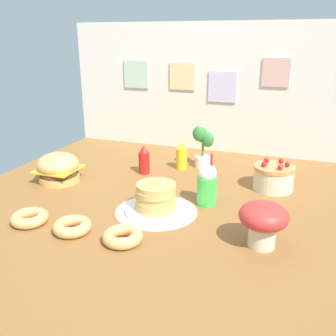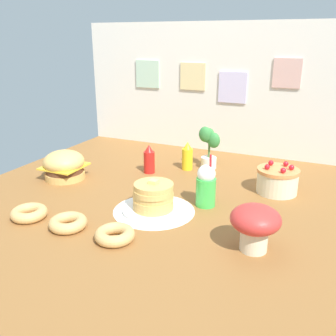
% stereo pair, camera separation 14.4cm
% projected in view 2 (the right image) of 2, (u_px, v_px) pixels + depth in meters
% --- Properties ---
extents(ground_plane, '(2.05, 2.09, 0.02)m').
position_uv_depth(ground_plane, '(149.00, 202.00, 1.98)').
color(ground_plane, brown).
extents(back_wall, '(2.05, 0.04, 0.92)m').
position_uv_depth(back_wall, '(213.00, 88.00, 2.71)').
color(back_wall, silver).
rests_on(back_wall, ground_plane).
extents(doily_mat, '(0.40, 0.40, 0.00)m').
position_uv_depth(doily_mat, '(154.00, 211.00, 1.85)').
color(doily_mat, white).
rests_on(doily_mat, ground_plane).
extents(burger, '(0.24, 0.24, 0.18)m').
position_uv_depth(burger, '(64.00, 165.00, 2.25)').
color(burger, '#DBA859').
rests_on(burger, ground_plane).
extents(pancake_stack, '(0.31, 0.31, 0.16)m').
position_uv_depth(pancake_stack, '(153.00, 199.00, 1.83)').
color(pancake_stack, white).
rests_on(pancake_stack, doily_mat).
extents(layer_cake, '(0.23, 0.23, 0.17)m').
position_uv_depth(layer_cake, '(277.00, 180.00, 2.05)').
color(layer_cake, beige).
rests_on(layer_cake, ground_plane).
extents(ketchup_bottle, '(0.07, 0.07, 0.18)m').
position_uv_depth(ketchup_bottle, '(149.00, 160.00, 2.35)').
color(ketchup_bottle, red).
rests_on(ketchup_bottle, ground_plane).
extents(mustard_bottle, '(0.07, 0.07, 0.18)m').
position_uv_depth(mustard_bottle, '(187.00, 157.00, 2.41)').
color(mustard_bottle, yellow).
rests_on(mustard_bottle, ground_plane).
extents(cream_soda_cup, '(0.10, 0.10, 0.28)m').
position_uv_depth(cream_soda_cup, '(206.00, 186.00, 1.88)').
color(cream_soda_cup, green).
rests_on(cream_soda_cup, ground_plane).
extents(donut_pink_glaze, '(0.17, 0.17, 0.05)m').
position_uv_depth(donut_pink_glaze, '(29.00, 213.00, 1.77)').
color(donut_pink_glaze, tan).
rests_on(donut_pink_glaze, ground_plane).
extents(donut_chocolate, '(0.17, 0.17, 0.05)m').
position_uv_depth(donut_chocolate, '(68.00, 223.00, 1.68)').
color(donut_chocolate, tan).
rests_on(donut_chocolate, ground_plane).
extents(donut_vanilla, '(0.17, 0.17, 0.05)m').
position_uv_depth(donut_vanilla, '(115.00, 234.00, 1.58)').
color(donut_vanilla, tan).
rests_on(donut_vanilla, ground_plane).
extents(potted_plant, '(0.14, 0.11, 0.28)m').
position_uv_depth(potted_plant, '(209.00, 146.00, 2.42)').
color(potted_plant, white).
rests_on(potted_plant, ground_plane).
extents(mushroom_stool, '(0.20, 0.20, 0.19)m').
position_uv_depth(mushroom_stool, '(255.00, 223.00, 1.48)').
color(mushroom_stool, beige).
rests_on(mushroom_stool, ground_plane).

